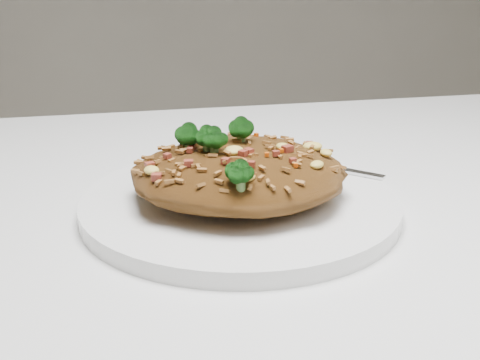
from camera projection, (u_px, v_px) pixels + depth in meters
The scene contains 4 objects.
dining_table at pixel (288, 328), 0.56m from camera, with size 1.20×0.80×0.75m.
plate at pixel (240, 205), 0.56m from camera, with size 0.26×0.26×0.01m, color white.
fried_rice at pixel (239, 165), 0.54m from camera, with size 0.18×0.16×0.06m.
fork at pixel (310, 164), 0.63m from camera, with size 0.13×0.12×0.00m.
Camera 1 is at (-0.14, -0.46, 0.97)m, focal length 50.00 mm.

